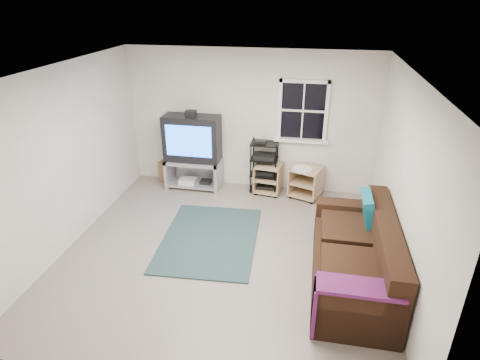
% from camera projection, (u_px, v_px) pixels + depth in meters
% --- Properties ---
extents(room, '(4.60, 4.62, 4.60)m').
position_uv_depth(room, '(303.00, 115.00, 7.12)').
color(room, gray).
rests_on(room, ground).
extents(tv_unit, '(1.04, 0.52, 1.53)m').
position_uv_depth(tv_unit, '(193.00, 146.00, 7.51)').
color(tv_unit, '#A3A3AB').
rests_on(tv_unit, ground).
extents(av_rack, '(0.50, 0.36, 1.00)m').
position_uv_depth(av_rack, '(264.00, 170.00, 7.52)').
color(av_rack, black).
rests_on(av_rack, ground).
extents(side_table_left, '(0.54, 0.54, 0.56)m').
position_uv_depth(side_table_left, '(269.00, 177.00, 7.55)').
color(side_table_left, tan).
rests_on(side_table_left, ground).
extents(side_table_right, '(0.66, 0.66, 0.60)m').
position_uv_depth(side_table_right, '(306.00, 180.00, 7.37)').
color(side_table_right, tan).
rests_on(side_table_right, ground).
extents(sofa, '(0.98, 2.20, 1.01)m').
position_uv_depth(sofa, '(356.00, 260.00, 5.13)').
color(sofa, black).
rests_on(sofa, ground).
extents(shag_rug, '(1.52, 2.03, 0.02)m').
position_uv_depth(shag_rug, '(210.00, 238.00, 6.18)').
color(shag_rug, black).
rests_on(shag_rug, ground).
extents(paper_bag, '(0.32, 0.24, 0.41)m').
position_uv_depth(paper_bag, '(167.00, 172.00, 8.00)').
color(paper_bag, '#906340').
rests_on(paper_bag, ground).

